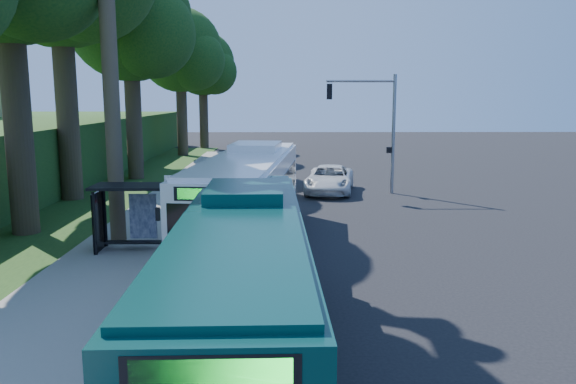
{
  "coord_description": "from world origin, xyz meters",
  "views": [
    {
      "loc": [
        -1.74,
        -23.05,
        5.68
      ],
      "look_at": [
        -1.5,
        1.0,
        1.61
      ],
      "focal_mm": 35.0,
      "sensor_mm": 36.0,
      "label": 1
    }
  ],
  "objects_px": {
    "pickup": "(330,179)",
    "teal_bus": "(242,285)",
    "white_bus": "(249,198)",
    "bus_shelter": "(132,205)"
  },
  "relations": [
    {
      "from": "pickup",
      "to": "teal_bus",
      "type": "bearing_deg",
      "value": -90.47
    },
    {
      "from": "white_bus",
      "to": "teal_bus",
      "type": "xyz_separation_m",
      "value": [
        0.44,
        -9.79,
        -0.11
      ]
    },
    {
      "from": "bus_shelter",
      "to": "teal_bus",
      "type": "relative_size",
      "value": 0.26
    },
    {
      "from": "bus_shelter",
      "to": "white_bus",
      "type": "relative_size",
      "value": 0.25
    },
    {
      "from": "white_bus",
      "to": "teal_bus",
      "type": "distance_m",
      "value": 9.8
    },
    {
      "from": "teal_bus",
      "to": "pickup",
      "type": "height_order",
      "value": "teal_bus"
    },
    {
      "from": "white_bus",
      "to": "pickup",
      "type": "height_order",
      "value": "white_bus"
    },
    {
      "from": "bus_shelter",
      "to": "teal_bus",
      "type": "distance_m",
      "value": 9.96
    },
    {
      "from": "teal_bus",
      "to": "pickup",
      "type": "relative_size",
      "value": 2.08
    },
    {
      "from": "teal_bus",
      "to": "bus_shelter",
      "type": "bearing_deg",
      "value": 116.55
    }
  ]
}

